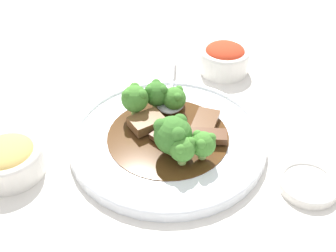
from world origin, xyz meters
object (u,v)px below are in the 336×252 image
object	(u,v)px
serving_spoon	(171,96)
side_bowl_appetizer	(8,159)
beef_strip_1	(169,130)
broccoli_floret_3	(135,98)
beef_strip_0	(147,122)
broccoli_floret_2	(173,134)
sauce_dish	(308,184)
broccoli_floret_4	(182,148)
broccoli_floret_0	(156,93)
beef_strip_2	(205,121)
broccoli_floret_1	(203,144)
beef_strip_3	(205,136)
broccoli_floret_5	(174,98)
side_bowl_kimchi	(224,58)
main_plate	(168,138)

from	to	relation	value
serving_spoon	side_bowl_appetizer	size ratio (longest dim) A/B	1.96
beef_strip_1	broccoli_floret_3	size ratio (longest dim) A/B	1.13
broccoli_floret_3	beef_strip_0	bearing A→B (deg)	90.82
beef_strip_0	broccoli_floret_2	world-z (taller)	broccoli_floret_2
beef_strip_0	serving_spoon	world-z (taller)	beef_strip_0
beef_strip_1	sauce_dish	distance (m)	0.21
broccoli_floret_3	broccoli_floret_4	distance (m)	0.13
serving_spoon	sauce_dish	xyz separation A→B (m)	(-0.06, 0.25, -0.02)
broccoli_floret_2	broccoli_floret_3	distance (m)	0.10
beef_strip_0	broccoli_floret_4	xyz separation A→B (m)	(-0.00, 0.09, 0.02)
broccoli_floret_0	side_bowl_appetizer	distance (m)	0.24
broccoli_floret_4	serving_spoon	xyz separation A→B (m)	(-0.06, -0.13, -0.02)
beef_strip_2	side_bowl_appetizer	size ratio (longest dim) A/B	0.68
broccoli_floret_1	broccoli_floret_3	distance (m)	0.14
beef_strip_1	beef_strip_3	world-z (taller)	beef_strip_3
broccoli_floret_2	broccoli_floret_4	bearing A→B (deg)	87.70
broccoli_floret_0	broccoli_floret_5	world-z (taller)	broccoli_floret_0
beef_strip_0	beef_strip_3	size ratio (longest dim) A/B	0.77
broccoli_floret_5	sauce_dish	world-z (taller)	broccoli_floret_5
beef_strip_0	side_bowl_appetizer	bearing A→B (deg)	-9.59
beef_strip_0	sauce_dish	xyz separation A→B (m)	(-0.13, 0.21, -0.02)
broccoli_floret_2	side_bowl_kimchi	xyz separation A→B (m)	(-0.22, -0.16, -0.02)
broccoli_floret_0	broccoli_floret_1	bearing A→B (deg)	87.59
beef_strip_3	side_bowl_kimchi	size ratio (longest dim) A/B	0.70
broccoli_floret_0	side_bowl_appetizer	xyz separation A→B (m)	(0.24, 0.00, -0.02)
main_plate	broccoli_floret_1	xyz separation A→B (m)	(-0.01, 0.07, 0.03)
beef_strip_0	broccoli_floret_1	size ratio (longest dim) A/B	1.18
broccoli_floret_0	side_bowl_appetizer	world-z (taller)	broccoli_floret_0
side_bowl_kimchi	sauce_dish	distance (m)	0.31
broccoli_floret_1	broccoli_floret_5	world-z (taller)	broccoli_floret_1
broccoli_floret_3	broccoli_floret_5	bearing A→B (deg)	160.01
side_bowl_appetizer	sauce_dish	size ratio (longest dim) A/B	1.20
beef_strip_1	broccoli_floret_1	xyz separation A→B (m)	(-0.01, 0.07, 0.02)
side_bowl_kimchi	sauce_dish	world-z (taller)	side_bowl_kimchi
side_bowl_appetizer	beef_strip_0	bearing A→B (deg)	170.41
broccoli_floret_1	broccoli_floret_2	world-z (taller)	broccoli_floret_2
main_plate	side_bowl_appetizer	distance (m)	0.23
side_bowl_kimchi	side_bowl_appetizer	bearing A→B (deg)	7.52
main_plate	serving_spoon	world-z (taller)	serving_spoon
main_plate	broccoli_floret_1	bearing A→B (deg)	101.49
broccoli_floret_1	side_bowl_kimchi	size ratio (longest dim) A/B	0.45
beef_strip_1	broccoli_floret_5	world-z (taller)	broccoli_floret_5
beef_strip_1	side_bowl_appetizer	world-z (taller)	side_bowl_appetizer
beef_strip_2	side_bowl_kimchi	distance (m)	0.19
serving_spoon	broccoli_floret_3	bearing A→B (deg)	4.10
beef_strip_2	side_bowl_kimchi	bearing A→B (deg)	-136.79
broccoli_floret_4	serving_spoon	distance (m)	0.15
beef_strip_1	beef_strip_3	distance (m)	0.06
broccoli_floret_3	broccoli_floret_4	world-z (taller)	broccoli_floret_3
broccoli_floret_4	side_bowl_appetizer	distance (m)	0.24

